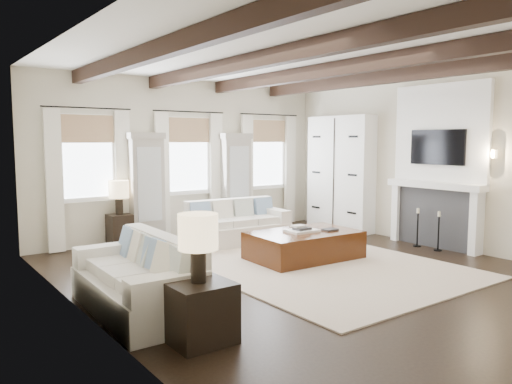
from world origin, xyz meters
TOP-DOWN VIEW (x-y plane):
  - ground at (0.00, 0.00)m, footprint 7.50×7.50m
  - room_shell at (0.75, 0.90)m, footprint 6.54×7.54m
  - area_rug at (0.42, 0.37)m, footprint 3.53×4.66m
  - sofa_back at (0.36, 2.47)m, footprint 2.01×1.04m
  - sofa_left at (-2.68, -0.06)m, footprint 0.96×2.05m
  - ottoman at (0.53, 0.70)m, footprint 1.83×1.19m
  - tray at (0.48, 0.71)m, footprint 0.52×0.40m
  - book_lower at (0.46, 0.68)m, footprint 0.27×0.21m
  - book_upper at (0.45, 0.75)m, footprint 0.23×0.18m
  - book_loose at (0.95, 0.53)m, footprint 0.25×0.19m
  - side_table_front at (-2.58, -1.23)m, footprint 0.60×0.60m
  - lamp_front at (-2.58, -1.23)m, footprint 0.39×0.39m
  - side_table_back at (-1.58, 3.46)m, footprint 0.41×0.41m
  - lamp_back at (-1.58, 3.46)m, footprint 0.37×0.37m
  - candlestick_near at (2.90, -0.24)m, footprint 0.14×0.14m
  - candlestick_far at (2.90, 0.20)m, footprint 0.15×0.15m

SIDE VIEW (x-z plane):
  - ground at x=0.00m, z-range 0.00..0.00m
  - area_rug at x=0.42m, z-range 0.00..0.02m
  - ottoman at x=0.53m, z-range 0.00..0.47m
  - candlestick_near at x=2.90m, z-range -0.06..0.65m
  - candlestick_far at x=2.90m, z-range -0.06..0.66m
  - side_table_front at x=-2.58m, z-range 0.00..0.60m
  - side_table_back at x=-1.58m, z-range 0.00..0.61m
  - sofa_back at x=0.36m, z-range -0.08..0.75m
  - sofa_left at x=-2.68m, z-range -0.08..0.79m
  - book_loose at x=0.95m, z-range 0.47..0.50m
  - tray at x=0.48m, z-range 0.47..0.51m
  - book_lower at x=0.46m, z-range 0.51..0.55m
  - book_upper at x=0.45m, z-range 0.55..0.58m
  - lamp_back at x=-1.58m, z-range 0.72..1.35m
  - lamp_front at x=-2.58m, z-range 0.72..1.40m
  - room_shell at x=0.75m, z-range 0.28..3.50m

